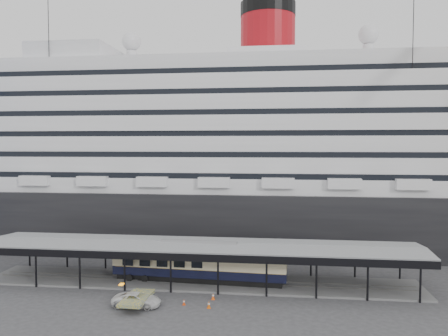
% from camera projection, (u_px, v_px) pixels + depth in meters
% --- Properties ---
extents(ground, '(200.00, 200.00, 0.00)m').
position_uv_depth(ground, '(193.00, 296.00, 51.62)').
color(ground, '#373739').
rests_on(ground, ground).
extents(cruise_ship, '(130.00, 30.00, 43.90)m').
position_uv_depth(cruise_ship, '(225.00, 143.00, 82.38)').
color(cruise_ship, black).
rests_on(cruise_ship, ground).
extents(platform_canopy, '(56.00, 9.18, 5.30)m').
position_uv_depth(platform_canopy, '(200.00, 265.00, 56.45)').
color(platform_canopy, slate).
rests_on(platform_canopy, ground).
extents(port_truck, '(5.38, 2.54, 1.49)m').
position_uv_depth(port_truck, '(137.00, 300.00, 48.24)').
color(port_truck, silver).
rests_on(port_truck, ground).
extents(pullman_carriage, '(22.71, 4.24, 22.16)m').
position_uv_depth(pullman_carriage, '(199.00, 262.00, 56.45)').
color(pullman_carriage, black).
rests_on(pullman_carriage, ground).
extents(traffic_cone_left, '(0.37, 0.37, 0.66)m').
position_uv_depth(traffic_cone_left, '(184.00, 302.00, 48.70)').
color(traffic_cone_left, '#D53E0B').
rests_on(traffic_cone_left, ground).
extents(traffic_cone_mid, '(0.49, 0.49, 0.80)m').
position_uv_depth(traffic_cone_mid, '(209.00, 305.00, 47.74)').
color(traffic_cone_mid, '#E25C0C').
rests_on(traffic_cone_mid, ground).
extents(traffic_cone_right, '(0.40, 0.40, 0.78)m').
position_uv_depth(traffic_cone_right, '(213.00, 296.00, 50.43)').
color(traffic_cone_right, '#F9560D').
rests_on(traffic_cone_right, ground).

